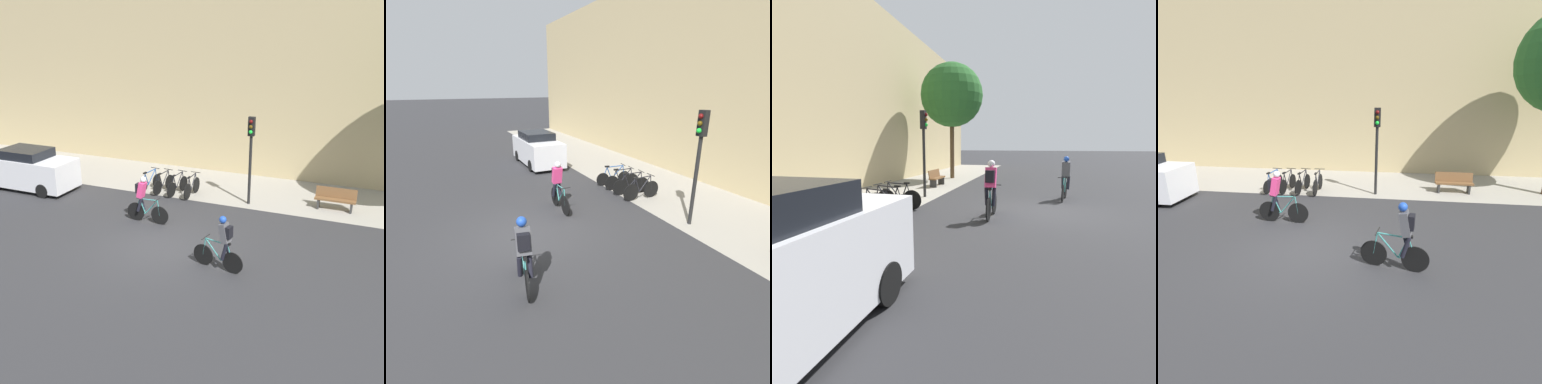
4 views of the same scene
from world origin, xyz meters
TOP-DOWN VIEW (x-y plane):
  - ground at (0.00, 0.00)m, footprint 200.00×200.00m
  - kerb_strip at (0.00, 6.75)m, footprint 44.00×4.50m
  - building_facade at (0.00, 9.30)m, footprint 44.00×0.60m
  - cyclist_pink at (-1.46, 1.67)m, footprint 1.73×0.46m
  - cyclist_grey at (2.56, -0.76)m, footprint 1.70×0.54m
  - parked_bike_0 at (-2.99, 5.02)m, footprint 0.46×1.65m
  - parked_bike_1 at (-2.30, 5.02)m, footprint 0.46×1.62m
  - parked_bike_2 at (-1.61, 5.02)m, footprint 0.46×1.69m
  - parked_bike_3 at (-0.92, 5.02)m, footprint 0.46×1.68m
  - traffic_light_pole at (1.64, 5.08)m, footprint 0.26×0.30m
  - parked_car at (-8.11, 3.10)m, footprint 4.30×1.84m

SIDE VIEW (x-z plane):
  - ground at x=0.00m, z-range 0.00..0.00m
  - kerb_strip at x=0.00m, z-range 0.00..0.01m
  - parked_bike_0 at x=-2.99m, z-range -0.09..0.85m
  - parked_bike_1 at x=-2.30m, z-range -0.09..0.87m
  - parked_bike_2 at x=-1.61m, z-range -0.08..0.89m
  - parked_bike_3 at x=-0.92m, z-range -0.08..0.90m
  - parked_car at x=-8.11m, z-range -0.03..1.82m
  - cyclist_grey at x=2.56m, z-range 0.05..1.84m
  - cyclist_pink at x=-1.46m, z-range 0.05..1.84m
  - traffic_light_pole at x=1.64m, z-range 0.70..4.36m
  - building_facade at x=0.00m, z-range 0.00..9.66m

